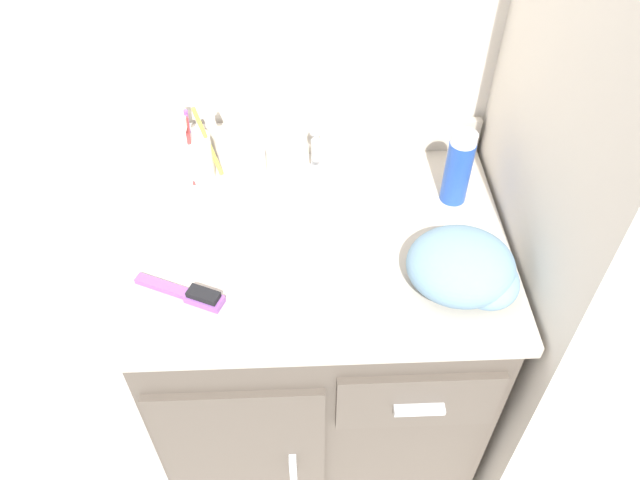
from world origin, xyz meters
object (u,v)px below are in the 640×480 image
(shaving_cream_can, at_px, (458,168))
(hand_towel, at_px, (466,269))
(hairbrush, at_px, (191,294))
(toothbrush_cup, at_px, (196,155))
(soap_dispenser, at_px, (253,163))

(shaving_cream_can, xyz_separation_m, hand_towel, (-0.03, -0.25, -0.04))
(shaving_cream_can, bearing_deg, hairbrush, -154.75)
(toothbrush_cup, xyz_separation_m, hand_towel, (0.53, -0.34, -0.01))
(soap_dispenser, xyz_separation_m, hairbrush, (-0.11, -0.33, -0.04))
(soap_dispenser, height_order, shaving_cream_can, shaving_cream_can)
(soap_dispenser, height_order, hairbrush, soap_dispenser)
(hairbrush, relative_size, hand_towel, 0.85)
(soap_dispenser, bearing_deg, shaving_cream_can, -9.93)
(toothbrush_cup, bearing_deg, shaving_cream_can, -9.69)
(toothbrush_cup, bearing_deg, hairbrush, -87.06)
(toothbrush_cup, xyz_separation_m, hairbrush, (0.02, -0.35, -0.05))
(soap_dispenser, bearing_deg, toothbrush_cup, 171.11)
(soap_dispenser, relative_size, hand_towel, 0.61)
(shaving_cream_can, distance_m, hairbrush, 0.60)
(toothbrush_cup, distance_m, hand_towel, 0.63)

